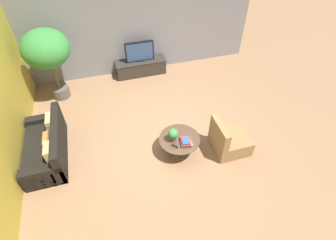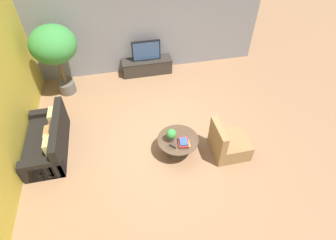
# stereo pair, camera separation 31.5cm
# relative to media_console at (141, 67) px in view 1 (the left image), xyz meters

# --- Properties ---
(ground_plane) EXTENTS (24.00, 24.00, 0.00)m
(ground_plane) POSITION_rel_media_console_xyz_m (-0.06, -2.94, -0.25)
(ground_plane) COLOR #8C6647
(back_wall_stone) EXTENTS (7.40, 0.12, 3.00)m
(back_wall_stone) POSITION_rel_media_console_xyz_m (-0.06, 0.32, 1.25)
(back_wall_stone) COLOR slate
(back_wall_stone) RESTS_ON ground
(media_console) EXTENTS (1.58, 0.50, 0.48)m
(media_console) POSITION_rel_media_console_xyz_m (0.00, 0.00, 0.00)
(media_console) COLOR #2D2823
(media_console) RESTS_ON ground
(television) EXTENTS (0.88, 0.13, 0.63)m
(television) POSITION_rel_media_console_xyz_m (-0.00, -0.00, 0.54)
(television) COLOR black
(television) RESTS_ON media_console
(coffee_table) EXTENTS (0.93, 0.93, 0.45)m
(coffee_table) POSITION_rel_media_console_xyz_m (0.16, -3.44, 0.06)
(coffee_table) COLOR #756656
(coffee_table) RESTS_ON ground
(couch_by_wall) EXTENTS (0.84, 1.79, 0.84)m
(couch_by_wall) POSITION_rel_media_console_xyz_m (-2.73, -2.71, 0.05)
(couch_by_wall) COLOR black
(couch_by_wall) RESTS_ON ground
(armchair_wicker) EXTENTS (0.80, 0.76, 0.86)m
(armchair_wicker) POSITION_rel_media_console_xyz_m (1.29, -3.68, 0.02)
(armchair_wicker) COLOR olive
(armchair_wicker) RESTS_ON ground
(potted_palm_tall) EXTENTS (1.20, 1.20, 2.03)m
(potted_palm_tall) POSITION_rel_media_console_xyz_m (-2.47, -0.49, 1.22)
(potted_palm_tall) COLOR #514C47
(potted_palm_tall) RESTS_ON ground
(potted_plant_tabletop) EXTENTS (0.22, 0.22, 0.32)m
(potted_plant_tabletop) POSITION_rel_media_console_xyz_m (0.01, -3.44, 0.39)
(potted_plant_tabletop) COLOR #514C47
(potted_plant_tabletop) RESTS_ON coffee_table
(book_stack) EXTENTS (0.28, 0.33, 0.10)m
(book_stack) POSITION_rel_media_console_xyz_m (0.25, -3.59, 0.24)
(book_stack) COLOR gold
(book_stack) RESTS_ON coffee_table
(remote_black) EXTENTS (0.14, 0.15, 0.02)m
(remote_black) POSITION_rel_media_console_xyz_m (-0.01, -3.63, 0.21)
(remote_black) COLOR black
(remote_black) RESTS_ON coffee_table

